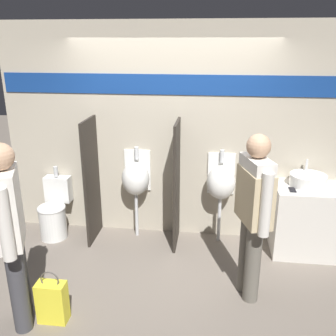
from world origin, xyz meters
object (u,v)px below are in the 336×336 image
object	(u,v)px
person_in_vest	(254,207)
person_with_lanyard	(11,231)
sink_basin	(308,180)
shopping_bag	(52,302)
urinal_near_counter	(136,178)
urinal_far	(221,182)
toilet	(54,213)
cell_phone	(292,190)

from	to	relation	value
person_in_vest	person_with_lanyard	world-z (taller)	person_with_lanyard
sink_basin	shopping_bag	distance (m)	3.07
urinal_near_counter	person_with_lanyard	size ratio (longest dim) A/B	0.69
sink_basin	person_with_lanyard	world-z (taller)	person_with_lanyard
urinal_far	person_in_vest	world-z (taller)	person_in_vest
sink_basin	person_with_lanyard	bearing A→B (deg)	-149.24
sink_basin	shopping_bag	size ratio (longest dim) A/B	0.81
urinal_near_counter	toilet	world-z (taller)	urinal_near_counter
urinal_near_counter	person_with_lanyard	distance (m)	1.89
sink_basin	shopping_bag	xyz separation A→B (m)	(-2.53, -1.60, -0.71)
cell_phone	urinal_far	size ratio (longest dim) A/B	0.12
urinal_far	urinal_near_counter	bearing A→B (deg)	180.00
sink_basin	person_with_lanyard	size ratio (longest dim) A/B	0.25
sink_basin	urinal_near_counter	distance (m)	2.09
urinal_far	shopping_bag	world-z (taller)	urinal_far
toilet	person_in_vest	size ratio (longest dim) A/B	0.54
person_with_lanyard	shopping_bag	world-z (taller)	person_with_lanyard
shopping_bag	person_in_vest	bearing A→B (deg)	18.74
person_with_lanyard	shopping_bag	distance (m)	0.79
urinal_far	person_in_vest	xyz separation A→B (m)	(0.29, -1.07, 0.18)
sink_basin	urinal_far	xyz separation A→B (m)	(-1.01, 0.09, -0.11)
cell_phone	person_with_lanyard	world-z (taller)	person_with_lanyard
urinal_near_counter	toilet	distance (m)	1.19
person_in_vest	shopping_bag	size ratio (longest dim) A/B	3.20
person_with_lanyard	shopping_bag	bearing A→B (deg)	-101.47
sink_basin	urinal_far	distance (m)	1.02
sink_basin	cell_phone	bearing A→B (deg)	-139.40
cell_phone	person_in_vest	distance (m)	0.97
sink_basin	person_in_vest	distance (m)	1.22
urinal_near_counter	urinal_far	xyz separation A→B (m)	(1.08, 0.00, 0.00)
urinal_near_counter	sink_basin	bearing A→B (deg)	-2.38
urinal_far	person_in_vest	bearing A→B (deg)	-74.82
person_in_vest	shopping_bag	distance (m)	2.06
cell_phone	person_in_vest	size ratio (longest dim) A/B	0.08
toilet	person_with_lanyard	world-z (taller)	person_with_lanyard
urinal_far	person_with_lanyard	bearing A→B (deg)	-135.53
cell_phone	shopping_bag	world-z (taller)	cell_phone
person_in_vest	shopping_bag	xyz separation A→B (m)	(-1.81, -0.61, -0.77)
urinal_far	person_in_vest	size ratio (longest dim) A/B	0.71
person_with_lanyard	shopping_bag	size ratio (longest dim) A/B	3.26
toilet	shopping_bag	bearing A→B (deg)	-67.74
toilet	person_with_lanyard	bearing A→B (deg)	-76.89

